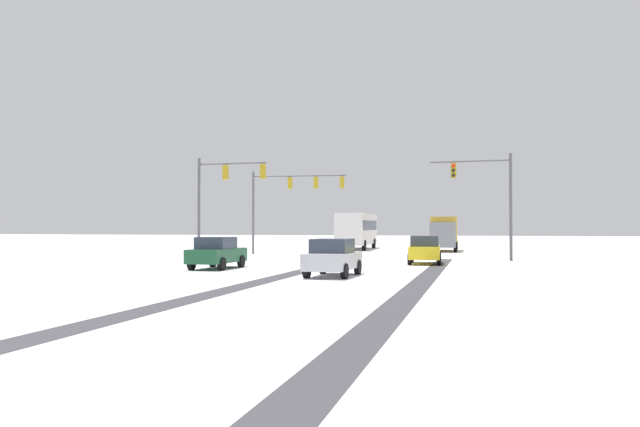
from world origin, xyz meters
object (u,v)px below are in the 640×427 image
(car_yellow_cab_lead, at_px, (425,250))
(box_truck_delivery, at_px, (444,233))
(bus_oncoming, at_px, (357,228))
(traffic_signal_far_left, at_px, (291,192))
(traffic_signal_near_left, at_px, (222,188))
(car_dark_green_second, at_px, (217,253))
(car_silver_third, at_px, (333,257))
(traffic_signal_near_right, at_px, (489,190))

(car_yellow_cab_lead, height_order, box_truck_delivery, box_truck_delivery)
(bus_oncoming, bearing_deg, car_yellow_cab_lead, -70.11)
(traffic_signal_far_left, xyz_separation_m, car_yellow_cab_lead, (11.20, -10.43, -4.02))
(traffic_signal_far_left, xyz_separation_m, bus_oncoming, (2.93, 12.42, -2.85))
(car_yellow_cab_lead, distance_m, box_truck_delivery, 20.03)
(traffic_signal_near_left, distance_m, car_yellow_cab_lead, 13.20)
(car_yellow_cab_lead, bearing_deg, car_dark_green_second, -145.83)
(car_dark_green_second, xyz_separation_m, car_silver_third, (6.87, -3.47, 0.00))
(traffic_signal_far_left, bearing_deg, traffic_signal_near_right, -28.85)
(traffic_signal_near_right, xyz_separation_m, bus_oncoming, (-11.87, 20.58, -2.36))
(box_truck_delivery, bearing_deg, car_yellow_cab_lead, -90.15)
(car_dark_green_second, xyz_separation_m, box_truck_delivery, (10.02, 26.78, 0.82))
(traffic_signal_near_left, relative_size, car_silver_third, 1.57)
(traffic_signal_near_left, height_order, box_truck_delivery, traffic_signal_near_left)
(traffic_signal_far_left, bearing_deg, car_silver_third, -68.59)
(car_yellow_cab_lead, relative_size, box_truck_delivery, 0.56)
(box_truck_delivery, bearing_deg, traffic_signal_near_right, -78.68)
(traffic_signal_near_left, bearing_deg, car_silver_third, -47.55)
(car_yellow_cab_lead, height_order, bus_oncoming, bus_oncoming)
(car_yellow_cab_lead, bearing_deg, traffic_signal_near_right, 32.33)
(car_yellow_cab_lead, xyz_separation_m, car_dark_green_second, (-9.96, -6.77, 0.00))
(car_yellow_cab_lead, distance_m, car_silver_third, 10.69)
(car_silver_third, bearing_deg, traffic_signal_near_left, 132.45)
(box_truck_delivery, bearing_deg, bus_oncoming, 161.14)
(traffic_signal_far_left, height_order, car_dark_green_second, traffic_signal_far_left)
(traffic_signal_near_left, bearing_deg, bus_oncoming, 79.03)
(traffic_signal_near_left, distance_m, traffic_signal_near_right, 16.39)
(car_yellow_cab_lead, height_order, car_dark_green_second, same)
(traffic_signal_near_left, distance_m, box_truck_delivery, 23.70)
(traffic_signal_far_left, bearing_deg, traffic_signal_near_left, -98.14)
(car_dark_green_second, height_order, bus_oncoming, bus_oncoming)
(traffic_signal_far_left, relative_size, traffic_signal_near_right, 1.16)
(traffic_signal_near_left, relative_size, car_dark_green_second, 1.58)
(traffic_signal_near_left, relative_size, traffic_signal_near_right, 1.00)
(car_silver_third, relative_size, bus_oncoming, 0.37)
(bus_oncoming, bearing_deg, traffic_signal_near_left, -100.97)
(car_dark_green_second, bearing_deg, traffic_signal_near_right, 33.69)
(traffic_signal_near_right, distance_m, box_truck_delivery, 18.29)
(traffic_signal_far_left, xyz_separation_m, box_truck_delivery, (11.25, 9.58, -3.20))
(traffic_signal_far_left, height_order, traffic_signal_near_left, same)
(car_yellow_cab_lead, bearing_deg, traffic_signal_near_left, 179.00)
(traffic_signal_far_left, distance_m, bus_oncoming, 13.08)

